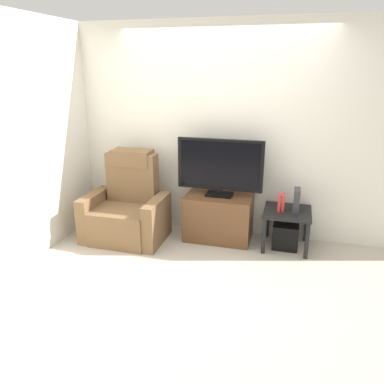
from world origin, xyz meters
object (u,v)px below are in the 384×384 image
(subwoofer_box, at_px, (285,235))
(side_table, at_px, (287,216))
(television, at_px, (220,166))
(recliner_armchair, at_px, (127,209))
(book_middle, at_px, (283,202))
(book_leftmost, at_px, (279,202))
(game_console, at_px, (297,200))
(tv_stand, at_px, (218,217))

(subwoofer_box, bearing_deg, side_table, 90.00)
(television, xyz_separation_m, subwoofer_box, (0.82, -0.03, -0.79))
(television, height_order, side_table, television)
(recliner_armchair, bearing_deg, side_table, 15.87)
(subwoofer_box, distance_m, book_middle, 0.42)
(side_table, relative_size, book_leftmost, 2.77)
(recliner_armchair, height_order, side_table, recliner_armchair)
(book_middle, height_order, game_console, game_console)
(tv_stand, xyz_separation_m, book_leftmost, (0.72, -0.03, 0.28))
(tv_stand, bearing_deg, subwoofer_box, -0.95)
(recliner_armchair, xyz_separation_m, subwoofer_box, (1.94, 0.23, -0.22))
(recliner_armchair, xyz_separation_m, game_console, (2.03, 0.24, 0.23))
(tv_stand, height_order, subwoofer_box, tv_stand)
(television, xyz_separation_m, recliner_armchair, (-1.12, -0.26, -0.56))
(side_table, bearing_deg, book_leftmost, -168.69)
(television, distance_m, side_table, 0.99)
(recliner_armchair, distance_m, book_leftmost, 1.86)
(tv_stand, xyz_separation_m, recliner_armchair, (-1.12, -0.24, 0.09))
(tv_stand, height_order, book_leftmost, book_leftmost)
(book_middle, bearing_deg, game_console, 11.46)
(tv_stand, height_order, recliner_armchair, recliner_armchair)
(tv_stand, distance_m, game_console, 0.97)
(television, bearing_deg, side_table, -2.25)
(side_table, height_order, book_middle, book_middle)
(tv_stand, distance_m, television, 0.65)
(side_table, bearing_deg, tv_stand, 179.05)
(book_leftmost, xyz_separation_m, game_console, (0.19, 0.03, 0.04))
(tv_stand, relative_size, book_leftmost, 4.17)
(recliner_armchair, xyz_separation_m, side_table, (1.94, 0.23, 0.02))
(recliner_armchair, bearing_deg, book_leftmost, 15.62)
(side_table, relative_size, book_middle, 2.66)
(side_table, distance_m, book_middle, 0.19)
(tv_stand, bearing_deg, book_middle, -2.51)
(recliner_armchair, xyz_separation_m, book_leftmost, (1.84, 0.21, 0.19))
(subwoofer_box, bearing_deg, tv_stand, 179.05)
(television, distance_m, game_console, 0.97)
(side_table, height_order, subwoofer_box, side_table)
(subwoofer_box, distance_m, book_leftmost, 0.43)
(recliner_armchair, distance_m, game_console, 2.06)
(tv_stand, distance_m, book_middle, 0.82)
(recliner_armchair, bearing_deg, book_middle, 15.48)
(book_leftmost, height_order, book_middle, book_middle)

